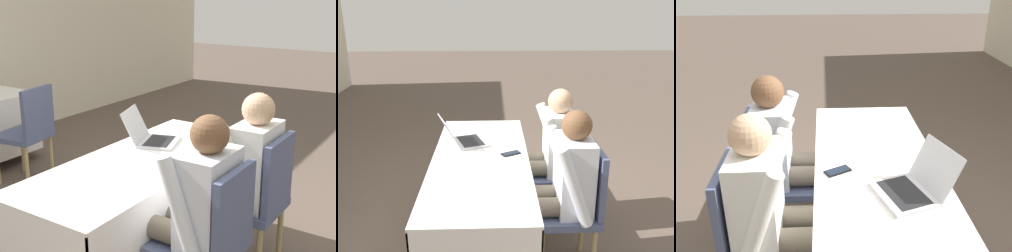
{
  "view_description": "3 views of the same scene",
  "coord_description": "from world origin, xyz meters",
  "views": [
    {
      "loc": [
        -2.25,
        -1.68,
        1.77
      ],
      "look_at": [
        0.0,
        -0.19,
        0.98
      ],
      "focal_mm": 50.0,
      "sensor_mm": 36.0,
      "label": 1
    },
    {
      "loc": [
        -2.57,
        -0.1,
        1.85
      ],
      "look_at": [
        0.0,
        -0.19,
        0.98
      ],
      "focal_mm": 40.0,
      "sensor_mm": 36.0,
      "label": 2
    },
    {
      "loc": [
        1.87,
        -0.29,
        1.82
      ],
      "look_at": [
        0.0,
        -0.19,
        0.98
      ],
      "focal_mm": 40.0,
      "sensor_mm": 36.0,
      "label": 3
    }
  ],
  "objects": [
    {
      "name": "conference_table_near",
      "position": [
        0.0,
        0.0,
        0.55
      ],
      "size": [
        1.82,
        0.72,
        0.73
      ],
      "color": "white",
      "rests_on": "ground_plane"
    },
    {
      "name": "laptop",
      "position": [
        0.3,
        0.14,
        0.78
      ],
      "size": [
        0.41,
        0.44,
        0.24
      ],
      "rotation": [
        0.0,
        0.0,
        0.33
      ],
      "color": "#B7B7BC",
      "rests_on": "conference_table_near"
    },
    {
      "name": "cell_phone",
      "position": [
        0.07,
        -0.23,
        0.74
      ],
      "size": [
        0.13,
        0.16,
        0.01
      ],
      "rotation": [
        0.0,
        0.0,
        0.49
      ],
      "color": "black",
      "rests_on": "conference_table_near"
    },
    {
      "name": "paper_beside_laptop",
      "position": [
        0.23,
        0.13,
        0.73
      ],
      "size": [
        0.26,
        0.33,
        0.0
      ],
      "rotation": [
        0.0,
        0.0,
        0.17
      ],
      "color": "white",
      "rests_on": "conference_table_near"
    },
    {
      "name": "paper_centre_table",
      "position": [
        0.67,
        -0.09,
        0.73
      ],
      "size": [
        0.31,
        0.35,
        0.0
      ],
      "rotation": [
        0.0,
        0.0,
        -0.39
      ],
      "color": "white",
      "rests_on": "conference_table_near"
    },
    {
      "name": "chair_near_left",
      "position": [
        -0.3,
        -0.66,
        0.52
      ],
      "size": [
        0.44,
        0.44,
        0.93
      ],
      "rotation": [
        0.0,
        0.0,
        3.14
      ],
      "color": "tan",
      "rests_on": "ground_plane"
    },
    {
      "name": "chair_near_right",
      "position": [
        0.3,
        -0.66,
        0.52
      ],
      "size": [
        0.44,
        0.44,
        0.93
      ],
      "rotation": [
        0.0,
        0.0,
        3.14
      ],
      "color": "tan",
      "rests_on": "ground_plane"
    },
    {
      "name": "person_checkered_shirt",
      "position": [
        -0.3,
        -0.56,
        0.68
      ],
      "size": [
        0.5,
        0.52,
        1.19
      ],
      "rotation": [
        0.0,
        0.0,
        3.14
      ],
      "color": "#665B4C",
      "rests_on": "ground_plane"
    },
    {
      "name": "person_white_shirt",
      "position": [
        0.3,
        -0.56,
        0.68
      ],
      "size": [
        0.5,
        0.52,
        1.19
      ],
      "rotation": [
        0.0,
        0.0,
        3.14
      ],
      "color": "#665B4C",
      "rests_on": "ground_plane"
    }
  ]
}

